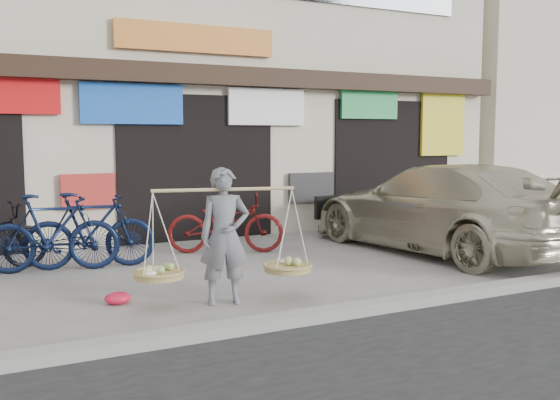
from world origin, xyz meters
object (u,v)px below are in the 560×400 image
bike_1 (52,233)px  suv (441,208)px  street_vendor (225,242)px  bike_3 (90,230)px  bike_2 (226,223)px

bike_1 → suv: bearing=-91.8°
suv → bike_1: bearing=-17.4°
street_vendor → bike_3: street_vendor is taller
street_vendor → bike_1: bearing=132.9°
street_vendor → bike_3: 2.90m
bike_1 → bike_3: bearing=-79.8°
bike_3 → suv: (5.51, -1.28, 0.18)m
street_vendor → bike_1: size_ratio=1.08×
bike_2 → suv: suv is taller
street_vendor → suv: bearing=30.2°
bike_1 → bike_3: size_ratio=1.00×
bike_2 → suv: size_ratio=0.36×
bike_1 → bike_2: (2.77, 0.24, -0.06)m
street_vendor → bike_3: bearing=123.8°
bike_2 → bike_3: 2.25m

